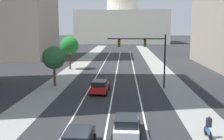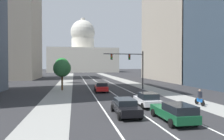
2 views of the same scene
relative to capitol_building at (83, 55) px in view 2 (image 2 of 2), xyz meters
The scene contains 17 objects.
ground_plane 84.53m from the capitol_building, 90.00° to the right, with size 400.00×400.00×0.00m, color #2B2B2D.
sidewalk_left 89.85m from the capitol_building, 95.20° to the right, with size 3.66×130.00×0.01m, color gray.
sidewalk_right 89.85m from the capitol_building, 84.80° to the right, with size 3.66×130.00×0.01m, color gray.
lane_stripe_left 99.46m from the capitol_building, 91.81° to the right, with size 0.16×90.00×0.01m, color white.
lane_stripe_center 99.41m from the capitol_building, 90.00° to the right, with size 0.16×90.00×0.01m, color white.
lane_stripe_right 99.46m from the capitol_building, 88.19° to the right, with size 0.16×90.00×0.01m, color white.
office_tower_far_left 74.18m from the capitol_building, 109.98° to the right, with size 15.85×19.45×33.44m.
office_tower_far_right 88.82m from the capitol_building, 73.65° to the right, with size 14.88×28.84×45.60m.
capitol_building is the anchor object (origin of this frame).
car_black 123.14m from the capitol_building, 90.73° to the right, with size 2.00×4.74×1.40m.
car_green 125.99m from the capitol_building, 89.29° to the right, with size 2.06×4.77×1.49m.
car_red 107.44m from the capitol_building, 90.84° to the right, with size 2.23×4.24×1.55m.
car_white 120.15m from the capitol_building, 89.25° to the right, with size 2.08×4.08×1.48m.
traffic_signal_mast 104.17m from the capitol_building, 87.64° to the right, with size 7.43×0.39×6.95m.
cyclist 120.69m from the capitol_building, 86.48° to the right, with size 0.37×1.70×1.72m.
street_tree_near_left 103.91m from the capitol_building, 94.41° to the right, with size 3.04×3.04×5.37m.
street_tree_mid_left 89.33m from the capitol_building, 95.69° to the right, with size 3.39×3.39×6.17m.
Camera 2 is at (-5.93, -16.10, 4.29)m, focal length 32.81 mm.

